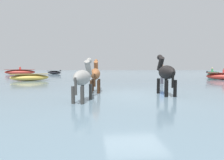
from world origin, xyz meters
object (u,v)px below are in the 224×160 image
object	(u,v)px
horse_lead_chestnut	(95,75)
horse_flank_black	(166,73)
horse_trailing_grey	(83,79)
boat_near_port	(54,72)
boat_near_starboard	(30,77)
boat_mid_channel	(224,76)
person_onlooker_right	(162,76)
boat_mid_outer	(20,72)
boat_far_offshore	(213,74)

from	to	relation	value
horse_lead_chestnut	horse_flank_black	size ratio (longest dim) A/B	0.91
horse_trailing_grey	boat_near_port	world-z (taller)	horse_trailing_grey
boat_near_starboard	boat_mid_channel	distance (m)	17.14
boat_near_starboard	person_onlooker_right	size ratio (longest dim) A/B	1.94
horse_flank_black	boat_mid_channel	distance (m)	12.25
horse_lead_chestnut	boat_near_starboard	bearing A→B (deg)	124.32
boat_near_port	boat_mid_outer	bearing A→B (deg)	-163.86
horse_lead_chestnut	boat_near_starboard	size ratio (longest dim) A/B	0.59
horse_flank_black	boat_mid_outer	distance (m)	25.91
horse_flank_black	boat_mid_channel	world-z (taller)	horse_flank_black
horse_lead_chestnut	boat_mid_outer	world-z (taller)	horse_lead_chestnut
boat_mid_channel	person_onlooker_right	size ratio (longest dim) A/B	1.88
boat_near_port	person_onlooker_right	distance (m)	21.30
boat_mid_channel	boat_near_port	bearing A→B (deg)	139.49
horse_lead_chestnut	boat_near_port	xyz separation A→B (m)	(-5.88, 22.23, -0.55)
boat_far_offshore	boat_near_port	bearing A→B (deg)	150.08
boat_mid_outer	boat_mid_channel	bearing A→B (deg)	-31.61
horse_trailing_grey	person_onlooker_right	size ratio (longest dim) A/B	1.12
horse_flank_black	boat_mid_outer	world-z (taller)	horse_flank_black
horse_flank_black	boat_near_starboard	bearing A→B (deg)	132.32
horse_flank_black	boat_far_offshore	bearing A→B (deg)	49.42
person_onlooker_right	horse_trailing_grey	bearing A→B (deg)	-130.45
horse_trailing_grey	boat_far_offshore	xyz separation A→B (m)	(13.98, 13.44, -0.47)
boat_near_port	boat_near_starboard	bearing A→B (deg)	-87.58
boat_far_offshore	boat_mid_channel	size ratio (longest dim) A/B	1.12
boat_far_offshore	boat_near_port	xyz separation A→B (m)	(-19.36, 11.14, -0.05)
boat_near_port	boat_far_offshore	bearing A→B (deg)	-29.92
horse_flank_black	boat_mid_channel	xyz separation A→B (m)	(8.97, 8.33, -0.58)
boat_mid_channel	person_onlooker_right	world-z (taller)	person_onlooker_right
horse_flank_black	boat_near_starboard	distance (m)	12.14
horse_trailing_grey	boat_near_port	bearing A→B (deg)	102.35
horse_flank_black	boat_mid_outer	bearing A→B (deg)	121.31
horse_flank_black	boat_far_offshore	xyz separation A→B (m)	(10.58, 12.35, -0.60)
horse_lead_chestnut	boat_near_port	bearing A→B (deg)	104.80
boat_near_port	boat_mid_channel	bearing A→B (deg)	-40.51
boat_far_offshore	boat_mid_channel	bearing A→B (deg)	-111.83
boat_mid_outer	boat_far_offshore	bearing A→B (deg)	-22.14
boat_near_starboard	boat_mid_outer	size ratio (longest dim) A/B	0.73
horse_lead_chestnut	boat_near_port	size ratio (longest dim) A/B	0.70
horse_lead_chestnut	horse_flank_black	xyz separation A→B (m)	(2.90, -1.26, 0.10)
horse_lead_chestnut	horse_trailing_grey	distance (m)	2.40
horse_flank_black	boat_mid_outer	size ratio (longest dim) A/B	0.47
horse_lead_chestnut	boat_mid_channel	xyz separation A→B (m)	(11.87, 7.07, -0.48)
boat_mid_outer	boat_near_port	distance (m)	4.88
horse_trailing_grey	boat_mid_outer	world-z (taller)	horse_trailing_grey
horse_lead_chestnut	horse_trailing_grey	world-z (taller)	horse_lead_chestnut
boat_far_offshore	boat_near_port	distance (m)	22.33
horse_flank_black	boat_near_port	bearing A→B (deg)	110.49
boat_far_offshore	person_onlooker_right	xyz separation A→B (m)	(-8.78, -7.35, 0.26)
horse_trailing_grey	boat_mid_channel	bearing A→B (deg)	37.28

